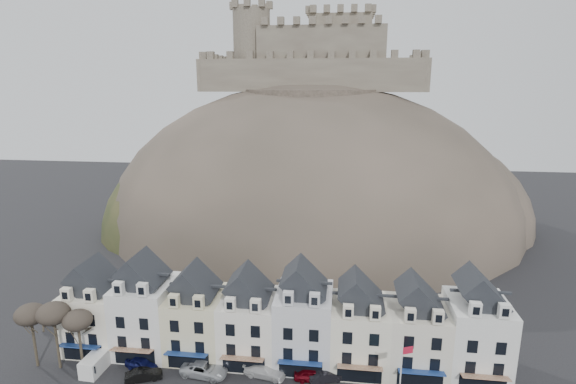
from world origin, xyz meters
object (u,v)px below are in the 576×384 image
(car_navy, at_px, (141,364))
(car_silver, at_px, (204,369))
(flagpole, at_px, (401,378))
(white_van, at_px, (97,362))
(car_white, at_px, (265,371))
(car_maroon, at_px, (312,374))
(car_black, at_px, (144,375))
(car_charcoal, at_px, (326,376))

(car_navy, xyz_separation_m, car_silver, (7.96, -0.19, 0.07))
(flagpole, bearing_deg, white_van, 173.40)
(flagpole, height_order, white_van, flagpole)
(car_white, xyz_separation_m, car_maroon, (5.67, 0.00, 0.00))
(car_maroon, bearing_deg, flagpole, -123.89)
(car_navy, bearing_deg, flagpole, -81.89)
(flagpole, bearing_deg, car_white, 160.16)
(car_black, height_order, car_white, car_white)
(car_maroon, bearing_deg, white_van, 89.12)
(flagpole, bearing_deg, car_silver, 168.10)
(flagpole, xyz_separation_m, car_navy, (-30.09, 4.86, -4.27))
(car_silver, distance_m, car_maroon, 12.86)
(car_black, bearing_deg, car_maroon, -105.93)
(car_black, bearing_deg, white_van, 56.32)
(car_silver, bearing_deg, car_navy, 95.55)
(white_van, height_order, car_maroon, white_van)
(car_black, distance_m, car_white, 14.16)
(white_van, height_order, car_white, white_van)
(car_white, relative_size, car_charcoal, 1.19)
(car_navy, relative_size, car_silver, 0.75)
(white_van, xyz_separation_m, car_white, (20.41, 1.30, -0.32))
(car_navy, relative_size, car_charcoal, 0.99)
(white_van, bearing_deg, flagpole, -3.80)
(car_navy, relative_size, car_white, 0.83)
(flagpole, bearing_deg, car_navy, 170.83)
(white_van, xyz_separation_m, car_silver, (13.24, 0.57, -0.27))
(white_van, relative_size, car_silver, 0.85)
(car_black, xyz_separation_m, car_charcoal, (21.23, 2.50, 0.00))
(flagpole, xyz_separation_m, car_maroon, (-9.29, 5.40, -4.25))
(car_white, bearing_deg, car_black, 109.84)
(car_navy, height_order, car_white, car_white)
(white_van, xyz_separation_m, car_black, (6.47, -1.20, -0.36))
(flagpole, distance_m, car_maroon, 11.56)
(flagpole, height_order, car_silver, flagpole)
(flagpole, distance_m, car_silver, 23.00)
(white_van, distance_m, car_white, 20.45)
(car_black, relative_size, car_silver, 0.76)
(flagpole, distance_m, car_navy, 30.78)
(car_white, distance_m, car_maroon, 5.67)
(car_black, bearing_deg, car_navy, 8.30)
(white_van, relative_size, car_charcoal, 1.11)
(white_van, xyz_separation_m, car_charcoal, (27.70, 1.30, -0.36))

